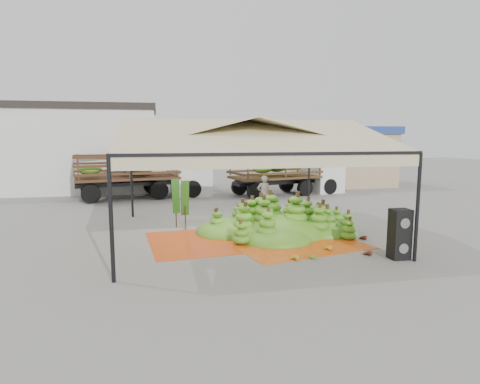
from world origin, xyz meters
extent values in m
plane|color=slate|center=(0.00, 0.00, 0.00)|extent=(90.00, 90.00, 0.00)
cylinder|color=black|center=(-4.00, -4.00, 1.50)|extent=(0.10, 0.10, 3.00)
cylinder|color=black|center=(4.00, -4.00, 1.50)|extent=(0.10, 0.10, 3.00)
cylinder|color=black|center=(-4.00, 4.00, 1.50)|extent=(0.10, 0.10, 3.00)
cylinder|color=black|center=(4.00, 4.00, 1.50)|extent=(0.10, 0.10, 3.00)
pyramid|color=beige|center=(0.00, 0.00, 3.50)|extent=(8.00, 8.00, 1.00)
cube|color=black|center=(0.00, 0.00, 3.00)|extent=(8.00, 8.00, 0.08)
cube|color=beige|center=(0.00, 0.00, 2.82)|extent=(8.00, 8.00, 0.36)
cube|color=silver|center=(-10.00, 14.00, 2.50)|extent=(14.00, 6.00, 5.00)
cube|color=black|center=(-10.00, 14.00, 5.20)|extent=(14.30, 6.30, 0.40)
cube|color=tan|center=(10.00, 13.00, 1.80)|extent=(6.00, 5.00, 3.60)
cube|color=navy|center=(10.00, 13.00, 3.85)|extent=(6.30, 5.30, 0.50)
cube|color=red|center=(-1.34, -0.70, 0.01)|extent=(4.12, 3.96, 0.01)
cube|color=orange|center=(1.31, -1.03, 0.01)|extent=(4.88, 5.03, 0.01)
ellipsoid|color=#44821B|center=(1.36, -0.02, 0.64)|extent=(7.04, 6.26, 1.29)
ellipsoid|color=#B19C23|center=(2.01, -2.54, 0.10)|extent=(0.46, 0.38, 0.20)
ellipsoid|color=gold|center=(0.68, -3.29, 0.11)|extent=(0.54, 0.47, 0.22)
ellipsoid|color=#551C13|center=(2.93, -3.30, 0.10)|extent=(0.48, 0.42, 0.20)
ellipsoid|color=#551A13|center=(3.70, -1.60, 0.10)|extent=(0.46, 0.38, 0.21)
ellipsoid|color=#417A19|center=(1.26, -3.19, 0.10)|extent=(0.55, 0.53, 0.20)
ellipsoid|color=#337017|center=(0.57, -0.81, 2.62)|extent=(0.24, 0.24, 0.20)
ellipsoid|color=#337017|center=(2.07, -0.81, 2.62)|extent=(0.24, 0.24, 0.20)
ellipsoid|color=#337017|center=(3.57, -0.81, 2.62)|extent=(0.24, 0.24, 0.20)
cube|color=black|center=(3.70, -3.70, 0.36)|extent=(0.52, 0.46, 0.71)
cube|color=black|center=(3.70, -3.70, 1.07)|extent=(0.52, 0.46, 0.71)
imported|color=gray|center=(1.81, 3.96, 0.84)|extent=(0.62, 0.42, 1.68)
cube|color=#4A3018|center=(-4.55, 9.52, 1.15)|extent=(5.86, 3.46, 0.13)
cube|color=silver|center=(-0.98, 10.16, 1.26)|extent=(2.38, 2.73, 2.53)
cylinder|color=black|center=(-6.31, 8.09, 0.49)|extent=(1.03, 0.50, 0.99)
cylinder|color=black|center=(-6.70, 10.26, 0.49)|extent=(1.03, 0.50, 0.99)
cylinder|color=black|center=(-2.84, 8.71, 0.49)|extent=(1.03, 0.50, 0.99)
cylinder|color=black|center=(-3.23, 10.88, 0.49)|extent=(1.03, 0.50, 0.99)
cylinder|color=black|center=(-1.00, 9.04, 0.49)|extent=(1.03, 0.50, 0.99)
cylinder|color=black|center=(-1.39, 11.21, 0.49)|extent=(1.03, 0.50, 0.99)
ellipsoid|color=#507718|center=(-4.55, 9.52, 1.70)|extent=(4.68, 2.73, 0.77)
cube|color=gold|center=(-4.01, 9.62, 2.14)|extent=(2.55, 2.55, 0.27)
cube|color=#473517|center=(3.86, 9.02, 1.08)|extent=(5.54, 3.51, 0.12)
cube|color=silver|center=(7.15, 9.82, 1.18)|extent=(2.33, 2.63, 2.36)
cylinder|color=black|center=(2.31, 7.58, 0.46)|extent=(0.97, 0.52, 0.92)
cylinder|color=black|center=(1.83, 9.58, 0.46)|extent=(0.97, 0.52, 0.92)
cylinder|color=black|center=(5.50, 8.36, 0.46)|extent=(0.97, 0.52, 0.92)
cylinder|color=black|center=(5.01, 10.36, 0.46)|extent=(0.97, 0.52, 0.92)
cylinder|color=black|center=(7.20, 8.78, 0.46)|extent=(0.97, 0.52, 0.92)
cylinder|color=black|center=(6.71, 10.77, 0.46)|extent=(0.97, 0.52, 0.92)
ellipsoid|color=#4A7B19|center=(3.86, 9.02, 1.59)|extent=(4.42, 2.77, 0.72)
cube|color=yellow|center=(4.36, 9.14, 2.00)|extent=(2.48, 2.47, 0.26)
camera|label=1|loc=(-2.92, -13.53, 3.42)|focal=30.00mm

